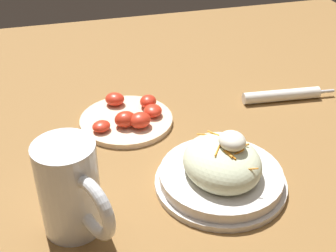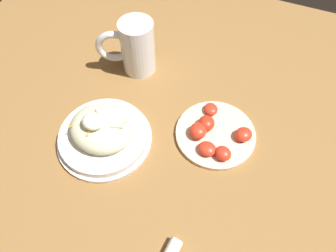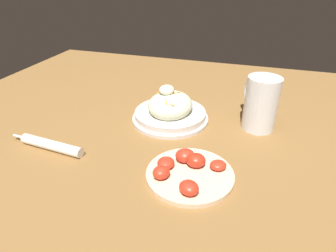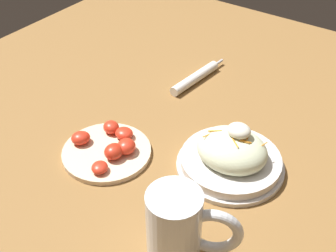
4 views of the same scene
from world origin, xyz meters
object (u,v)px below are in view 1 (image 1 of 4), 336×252
at_px(salad_plate, 221,170).
at_px(tomato_plate, 128,117).
at_px(napkin_roll, 282,95).
at_px(beer_mug, 72,194).

xyz_separation_m(salad_plate, tomato_plate, (-0.23, -0.11, -0.02)).
height_order(salad_plate, napkin_roll, salad_plate).
distance_m(beer_mug, tomato_plate, 0.30).
bearing_deg(napkin_roll, beer_mug, -60.77).
bearing_deg(tomato_plate, salad_plate, 25.34).
xyz_separation_m(salad_plate, napkin_roll, (-0.23, 0.23, -0.02)).
xyz_separation_m(salad_plate, beer_mug, (0.03, -0.24, 0.03)).
bearing_deg(napkin_roll, salad_plate, -45.08).
bearing_deg(tomato_plate, beer_mug, -26.39).
distance_m(salad_plate, beer_mug, 0.24).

